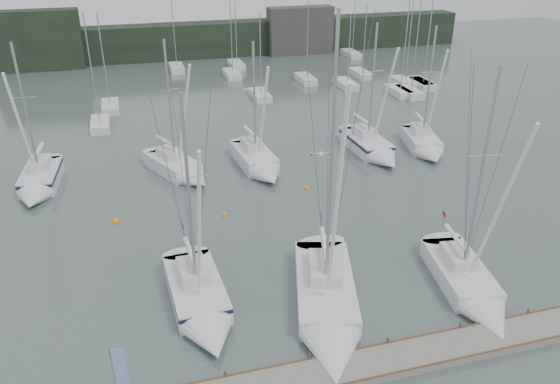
{
  "coord_description": "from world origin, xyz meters",
  "views": [
    {
      "loc": [
        -8.61,
        -22.24,
        18.77
      ],
      "look_at": [
        -0.87,
        5.0,
        4.62
      ],
      "focal_mm": 35.0,
      "sensor_mm": 36.0,
      "label": 1
    }
  ],
  "objects": [
    {
      "name": "dock_banner",
      "position": [
        -10.36,
        -5.13,
        2.62
      ],
      "size": [
        0.57,
        0.08,
        3.75
      ],
      "rotation": [
        0.0,
        0.0,
        -0.05
      ],
      "color": "#9B9EA3",
      "rests_on": "dock"
    },
    {
      "name": "sailboat_mid_d",
      "position": [
        11.61,
        18.65,
        0.62
      ],
      "size": [
        3.1,
        8.42,
        12.2
      ],
      "rotation": [
        0.0,
        0.0,
        0.05
      ],
      "color": "silver",
      "rests_on": "ground"
    },
    {
      "name": "far_building_left",
      "position": [
        -20.0,
        60.0,
        4.0
      ],
      "size": [
        12.0,
        3.0,
        8.0
      ],
      "primitive_type": "cube",
      "color": "black",
      "rests_on": "ground"
    },
    {
      "name": "seagull",
      "position": [
        0.23,
        1.42,
        8.33
      ],
      "size": [
        0.97,
        0.44,
        0.19
      ],
      "rotation": [
        0.0,
        0.0,
        -0.12
      ],
      "color": "white",
      "rests_on": "ground"
    },
    {
      "name": "sailboat_mid_e",
      "position": [
        16.42,
        18.05,
        0.58
      ],
      "size": [
        4.01,
        7.57,
        11.73
      ],
      "rotation": [
        0.0,
        0.0,
        -0.22
      ],
      "color": "silver",
      "rests_on": "ground"
    },
    {
      "name": "buoy_c",
      "position": [
        -10.56,
        12.58,
        0.0
      ],
      "size": [
        0.59,
        0.59,
        0.59
      ],
      "primitive_type": "sphere",
      "color": "orange",
      "rests_on": "ground"
    },
    {
      "name": "sailboat_near_left",
      "position": [
        -6.31,
        0.95,
        0.57
      ],
      "size": [
        3.2,
        8.86,
        12.75
      ],
      "rotation": [
        0.0,
        0.0,
        0.05
      ],
      "color": "silver",
      "rests_on": "ground"
    },
    {
      "name": "ground",
      "position": [
        0.0,
        0.0,
        0.0
      ],
      "size": [
        160.0,
        160.0,
        0.0
      ],
      "primitive_type": "plane",
      "color": "#4A5A57",
      "rests_on": "ground"
    },
    {
      "name": "mast_forest",
      "position": [
        6.35,
        41.57,
        0.46
      ],
      "size": [
        57.13,
        27.69,
        14.57
      ],
      "color": "silver",
      "rests_on": "ground"
    },
    {
      "name": "dock",
      "position": [
        0.0,
        -5.0,
        0.2
      ],
      "size": [
        24.0,
        2.0,
        0.4
      ],
      "primitive_type": "cube",
      "color": "#61615D",
      "rests_on": "ground"
    },
    {
      "name": "sailboat_near_center",
      "position": [
        -0.13,
        -1.5,
        0.54
      ],
      "size": [
        5.91,
        11.24,
        16.56
      ],
      "rotation": [
        0.0,
        0.0,
        -0.28
      ],
      "color": "silver",
      "rests_on": "ground"
    },
    {
      "name": "buoy_b",
      "position": [
        3.87,
        14.03,
        0.0
      ],
      "size": [
        0.45,
        0.45,
        0.45
      ],
      "primitive_type": "sphere",
      "color": "orange",
      "rests_on": "ground"
    },
    {
      "name": "sailboat_near_right",
      "position": [
        8.2,
        -1.77,
        0.5
      ],
      "size": [
        4.08,
        9.01,
        13.58
      ],
      "rotation": [
        0.0,
        0.0,
        -0.17
      ],
      "color": "silver",
      "rests_on": "ground"
    },
    {
      "name": "far_treeline",
      "position": [
        0.0,
        62.0,
        2.5
      ],
      "size": [
        90.0,
        4.0,
        5.0
      ],
      "primitive_type": "cube",
      "color": "black",
      "rests_on": "ground"
    },
    {
      "name": "far_building_right",
      "position": [
        18.0,
        60.0,
        3.5
      ],
      "size": [
        10.0,
        3.0,
        7.0
      ],
      "primitive_type": "cube",
      "color": "#3A3836",
      "rests_on": "ground"
    },
    {
      "name": "buoy_a",
      "position": [
        -3.14,
        11.46,
        0.0
      ],
      "size": [
        0.46,
        0.46,
        0.46
      ],
      "primitive_type": "sphere",
      "color": "orange",
      "rests_on": "ground"
    },
    {
      "name": "sailboat_mid_c",
      "position": [
        1.1,
        18.11,
        0.61
      ],
      "size": [
        3.25,
        7.98,
        11.26
      ],
      "rotation": [
        0.0,
        0.0,
        0.08
      ],
      "color": "silver",
      "rests_on": "ground"
    },
    {
      "name": "sailboat_mid_b",
      "position": [
        -5.22,
        18.72,
        0.57
      ],
      "size": [
        5.37,
        7.71,
        11.7
      ],
      "rotation": [
        0.0,
        0.0,
        0.44
      ],
      "color": "silver",
      "rests_on": "ground"
    },
    {
      "name": "sailboat_mid_a",
      "position": [
        -16.18,
        19.13,
        0.62
      ],
      "size": [
        3.17,
        7.78,
        11.97
      ],
      "rotation": [
        0.0,
        0.0,
        -0.08
      ],
      "color": "silver",
      "rests_on": "ground"
    }
  ]
}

